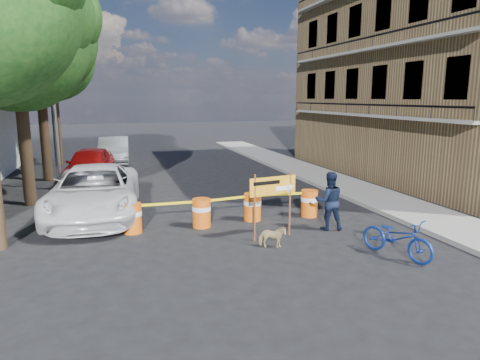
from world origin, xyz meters
TOP-DOWN VIEW (x-y plane):
  - ground at (0.00, 0.00)m, footprint 120.00×120.00m
  - sidewalk_east at (6.20, 6.00)m, footprint 2.40×40.00m
  - apartment_building at (12.00, 8.00)m, footprint 8.00×16.00m
  - tree_mid_a at (-6.74, 7.00)m, footprint 5.25×5.00m
  - tree_mid_b at (-6.73, 12.00)m, footprint 5.67×5.40m
  - tree_far at (-6.74, 17.00)m, footprint 5.04×4.80m
  - streetlamp at (-5.93, 9.50)m, footprint 1.25×0.18m
  - barrel_far_left at (-3.29, 2.39)m, footprint 0.58×0.58m
  - barrel_mid_left at (-1.20, 2.35)m, footprint 0.58×0.58m
  - barrel_mid_right at (0.55, 2.60)m, footprint 0.58×0.58m
  - barrel_far_right at (2.55, 2.51)m, footprint 0.58×0.58m
  - detour_sign at (0.72, 0.75)m, footprint 1.46×0.38m
  - pedestrian at (2.47, 1.00)m, footprint 1.01×0.87m
  - bicycle at (3.00, -1.57)m, footprint 1.02×1.20m
  - dog at (0.23, -0.05)m, footprint 0.79×0.57m
  - suv_white at (-4.39, 4.57)m, footprint 3.24×6.31m
  - sedan_red at (-4.80, 11.20)m, footprint 2.55×5.02m
  - sedan_silver at (-3.64, 16.73)m, footprint 1.96×5.02m

SIDE VIEW (x-z plane):
  - ground at x=0.00m, z-range 0.00..0.00m
  - sidewalk_east at x=6.20m, z-range 0.00..0.15m
  - dog at x=0.23m, z-range 0.00..0.61m
  - barrel_far_left at x=-3.29m, z-range 0.02..0.92m
  - barrel_mid_left at x=-1.20m, z-range 0.02..0.92m
  - barrel_mid_right at x=0.55m, z-range 0.02..0.92m
  - barrel_far_right at x=2.55m, z-range 0.02..0.92m
  - sedan_silver at x=-3.64m, z-range 0.00..1.63m
  - sedan_red at x=-4.80m, z-range 0.00..1.64m
  - suv_white at x=-4.39m, z-range 0.00..1.71m
  - pedestrian at x=2.47m, z-range 0.00..1.79m
  - bicycle at x=3.00m, z-range 0.00..1.95m
  - detour_sign at x=0.72m, z-range 0.44..2.35m
  - streetlamp at x=-5.93m, z-range 0.38..8.38m
  - apartment_building at x=12.00m, z-range 0.00..12.00m
  - tree_mid_a at x=-6.74m, z-range 1.67..10.34m
  - tree_far at x=-6.74m, z-range 1.80..10.64m
  - tree_mid_b at x=-6.73m, z-range 1.90..11.53m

